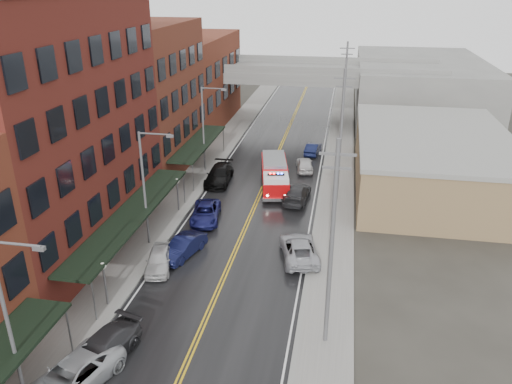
{
  "coord_description": "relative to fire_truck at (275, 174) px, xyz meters",
  "views": [
    {
      "loc": [
        7.37,
        -7.9,
        18.92
      ],
      "look_at": [
        0.77,
        28.63,
        3.0
      ],
      "focal_mm": 35.0,
      "sensor_mm": 36.0,
      "label": 1
    }
  ],
  "objects": [
    {
      "name": "globe_lamp_2",
      "position": [
        -7.55,
        -6.65,
        0.81
      ],
      "size": [
        0.44,
        0.44,
        3.12
      ],
      "color": "#59595B",
      "rests_on": "ground"
    },
    {
      "name": "parked_car_left_4",
      "position": [
        -5.92,
        -15.83,
        -0.79
      ],
      "size": [
        2.52,
        4.44,
        1.42
      ],
      "primitive_type": "imported",
      "rotation": [
        0.0,
        0.0,
        0.21
      ],
      "color": "#BCBCBC",
      "rests_on": "ground"
    },
    {
      "name": "right_far_block",
      "position": [
        16.85,
        33.35,
        2.5
      ],
      "size": [
        18.0,
        30.0,
        8.0
      ],
      "primitive_type": "cube",
      "color": "slate",
      "rests_on": "ground"
    },
    {
      "name": "parked_car_right_0",
      "position": [
        3.66,
        -12.65,
        -0.76
      ],
      "size": [
        3.69,
        5.83,
        1.5
      ],
      "primitive_type": "imported",
      "rotation": [
        0.0,
        0.0,
        3.38
      ],
      "color": "#9E9FA5",
      "rests_on": "ground"
    },
    {
      "name": "parked_car_left_2",
      "position": [
        -6.15,
        -27.46,
        -0.72
      ],
      "size": [
        4.24,
        6.18,
        1.57
      ],
      "primitive_type": "imported",
      "rotation": [
        0.0,
        0.0,
        -0.32
      ],
      "color": "#A0A4A8",
      "rests_on": "ground"
    },
    {
      "name": "street_lamp_2",
      "position": [
        -7.7,
        3.35,
        3.68
      ],
      "size": [
        2.64,
        0.22,
        9.0
      ],
      "color": "#59595B",
      "rests_on": "ground"
    },
    {
      "name": "parked_car_left_5",
      "position": [
        -4.77,
        -13.85,
        -0.78
      ],
      "size": [
        2.73,
        4.64,
        1.44
      ],
      "primitive_type": "imported",
      "rotation": [
        0.0,
        0.0,
        -0.29
      ],
      "color": "black",
      "rests_on": "ground"
    },
    {
      "name": "globe_lamp_1",
      "position": [
        -7.55,
        -20.65,
        0.81
      ],
      "size": [
        0.44,
        0.44,
        3.12
      ],
      "color": "#59595B",
      "rests_on": "ground"
    },
    {
      "name": "parked_car_right_2",
      "position": [
        2.45,
        5.6,
        -0.8
      ],
      "size": [
        2.27,
        4.34,
        1.41
      ],
      "primitive_type": "imported",
      "rotation": [
        0.0,
        0.0,
        3.29
      ],
      "color": "beige",
      "rests_on": "ground"
    },
    {
      "name": "brick_building_c",
      "position": [
        -14.45,
        3.85,
        6.0
      ],
      "size": [
        9.0,
        15.0,
        15.0
      ],
      "primitive_type": "cube",
      "color": "brown",
      "rests_on": "ground"
    },
    {
      "name": "brick_building_far",
      "position": [
        -14.45,
        21.35,
        4.5
      ],
      "size": [
        9.0,
        20.0,
        12.0
      ],
      "primitive_type": "cube",
      "color": "maroon",
      "rests_on": "ground"
    },
    {
      "name": "parked_car_right_3",
      "position": [
        2.91,
        11.15,
        -0.84
      ],
      "size": [
        1.85,
        4.15,
        1.32
      ],
      "primitive_type": "imported",
      "rotation": [
        0.0,
        0.0,
        3.03
      ],
      "color": "#0E1433",
      "rests_on": "ground"
    },
    {
      "name": "parked_car_left_7",
      "position": [
        -5.71,
        0.66,
        -0.69
      ],
      "size": [
        2.52,
        5.7,
        1.63
      ],
      "primitive_type": "imported",
      "rotation": [
        0.0,
        0.0,
        0.04
      ],
      "color": "black",
      "rests_on": "ground"
    },
    {
      "name": "curb_left",
      "position": [
        -6.8,
        -6.65,
        -1.43
      ],
      "size": [
        0.3,
        160.0,
        0.15
      ],
      "primitive_type": "cube",
      "color": "gray",
      "rests_on": "ground"
    },
    {
      "name": "curb_right",
      "position": [
        4.5,
        -6.65,
        -1.43
      ],
      "size": [
        0.3,
        160.0,
        0.15
      ],
      "primitive_type": "cube",
      "color": "gray",
      "rests_on": "ground"
    },
    {
      "name": "sidewalk_left",
      "position": [
        -8.45,
        -6.65,
        -1.43
      ],
      "size": [
        3.0,
        160.0,
        0.15
      ],
      "primitive_type": "cube",
      "color": "slate",
      "rests_on": "ground"
    },
    {
      "name": "parked_car_right_1",
      "position": [
        2.45,
        -2.45,
        -0.76
      ],
      "size": [
        2.44,
        5.24,
        1.48
      ],
      "primitive_type": "imported",
      "rotation": [
        0.0,
        0.0,
        3.07
      ],
      "color": "#262628",
      "rests_on": "ground"
    },
    {
      "name": "brick_building_b",
      "position": [
        -14.45,
        -13.65,
        7.5
      ],
      "size": [
        9.0,
        20.0,
        18.0
      ],
      "primitive_type": "cube",
      "color": "#571E17",
      "rests_on": "ground"
    },
    {
      "name": "street_lamp_1",
      "position": [
        -7.7,
        -12.65,
        3.68
      ],
      "size": [
        2.64,
        0.22,
        9.0
      ],
      "color": "#59595B",
      "rests_on": "ground"
    },
    {
      "name": "road",
      "position": [
        -1.15,
        -6.65,
        -1.49
      ],
      "size": [
        11.0,
        160.0,
        0.02
      ],
      "primitive_type": "cube",
      "color": "black",
      "rests_on": "ground"
    },
    {
      "name": "tan_building",
      "position": [
        14.85,
        3.35,
        1.0
      ],
      "size": [
        14.0,
        22.0,
        5.0
      ],
      "primitive_type": "cube",
      "color": "olive",
      "rests_on": "ground"
    },
    {
      "name": "parked_car_left_3",
      "position": [
        -5.6,
        -25.35,
        -0.75
      ],
      "size": [
        3.32,
        5.54,
        1.5
      ],
      "primitive_type": "imported",
      "rotation": [
        0.0,
        0.0,
        -0.25
      ],
      "color": "#2B2B2E",
      "rests_on": "ground"
    },
    {
      "name": "awning_1",
      "position": [
        -8.64,
        -13.65,
        1.48
      ],
      "size": [
        2.6,
        18.0,
        3.09
      ],
      "color": "black",
      "rests_on": "ground"
    },
    {
      "name": "utility_pole_1",
      "position": [
        6.05,
        -1.65,
        4.8
      ],
      "size": [
        1.8,
        0.24,
        12.0
      ],
      "color": "#59595B",
      "rests_on": "ground"
    },
    {
      "name": "parked_car_left_6",
      "position": [
        -4.75,
        -7.85,
        -0.82
      ],
      "size": [
        3.02,
        5.23,
        1.37
      ],
      "primitive_type": "imported",
      "rotation": [
        0.0,
        0.0,
        0.16
      ],
      "color": "navy",
      "rests_on": "ground"
    },
    {
      "name": "awning_2",
      "position": [
        -8.64,
        3.85,
        1.48
      ],
      "size": [
        2.6,
        13.0,
        3.09
      ],
      "color": "black",
      "rests_on": "ground"
    },
    {
      "name": "utility_pole_2",
      "position": [
        6.05,
        18.35,
        4.8
      ],
      "size": [
        1.8,
        0.24,
        12.0
      ],
      "color": "#59595B",
      "rests_on": "ground"
    },
    {
      "name": "fire_truck",
      "position": [
        0.0,
        0.0,
        0.0
      ],
      "size": [
        4.15,
        7.93,
        2.78
      ],
      "rotation": [
        0.0,
        0.0,
        0.19
      ],
      "color": "#B7080B",
      "rests_on": "ground"
    },
    {
      "name": "utility_pole_0",
      "position": [
        6.05,
        -21.65,
        4.8
      ],
      "size": [
        1.8,
        0.24,
        12.0
      ],
      "color": "#59595B",
      "rests_on": "ground"
    },
    {
      "name": "street_lamp_0",
      "position": [
        -7.7,
        -28.65,
        3.68
      ],
      "size": [
        2.64,
        0.22,
        9.0
      ],
      "color": "#59595B",
      "rests_on": "ground"
    },
    {
      "name": "sidewalk_right",
      "position": [
        6.15,
        -6.65,
        -1.43
      ],
      "size": [
        3.0,
        160.0,
        0.15
      ],
      "primitive_type": "cube",
      "color": "slate",
      "rests_on": "ground"
    },
    {
      "name": "overpass",
      "position": [
        -1.15,
        25.35,
        4.48
      ],
      "size": [
        40.0,
        10.0,
        7.5
      ],
      "color": "slate",
      "rests_on": "ground"
    }
  ]
}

